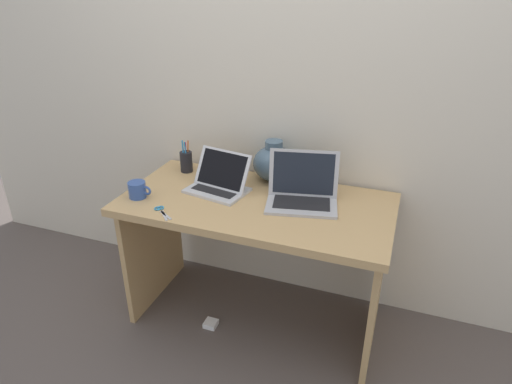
# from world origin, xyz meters

# --- Properties ---
(ground_plane) EXTENTS (6.00, 6.00, 0.00)m
(ground_plane) POSITION_xyz_m (0.00, 0.00, 0.00)
(ground_plane) COLOR #564C47
(back_wall) EXTENTS (4.40, 0.04, 2.40)m
(back_wall) POSITION_xyz_m (0.00, 0.38, 1.20)
(back_wall) COLOR beige
(back_wall) RESTS_ON ground
(desk) EXTENTS (1.36, 0.68, 0.75)m
(desk) POSITION_xyz_m (0.00, 0.00, 0.58)
(desk) COLOR tan
(desk) RESTS_ON ground
(laptop_left) EXTENTS (0.34, 0.27, 0.20)m
(laptop_left) POSITION_xyz_m (-0.22, 0.05, 0.80)
(laptop_left) COLOR silver
(laptop_left) RESTS_ON desk
(laptop_right) EXTENTS (0.39, 0.31, 0.25)m
(laptop_right) POSITION_xyz_m (0.22, 0.07, 0.82)
(laptop_right) COLOR #B2B2B7
(laptop_right) RESTS_ON desk
(green_vase) EXTENTS (0.23, 0.23, 0.22)m
(green_vase) POSITION_xyz_m (0.00, 0.28, 0.85)
(green_vase) COLOR slate
(green_vase) RESTS_ON desk
(coffee_mug) EXTENTS (0.13, 0.09, 0.08)m
(coffee_mug) POSITION_xyz_m (-0.58, -0.17, 0.79)
(coffee_mug) COLOR #335199
(coffee_mug) RESTS_ON desk
(pen_cup) EXTENTS (0.07, 0.07, 0.19)m
(pen_cup) POSITION_xyz_m (-0.50, 0.22, 0.81)
(pen_cup) COLOR black
(pen_cup) RESTS_ON desk
(scissors) EXTENTS (0.13, 0.12, 0.01)m
(scissors) POSITION_xyz_m (-0.39, -0.26, 0.75)
(scissors) COLOR #B7B7BC
(scissors) RESTS_ON desk
(power_brick) EXTENTS (0.07, 0.07, 0.03)m
(power_brick) POSITION_xyz_m (-0.21, -0.16, 0.01)
(power_brick) COLOR white
(power_brick) RESTS_ON ground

